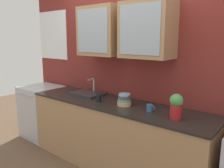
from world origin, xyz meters
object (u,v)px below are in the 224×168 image
Objects in this scene: sink_faucet at (87,93)px; cup_near_bowls at (150,108)px; dishwasher at (43,112)px; bowl_stack at (124,100)px; vase at (176,106)px; cup_near_sink at (99,98)px.

cup_near_bowls is at bearing -6.57° from sink_faucet.
dishwasher is at bearing 179.22° from cup_near_bowls.
sink_faucet is at bearing 5.63° from dishwasher.
sink_faucet is 2.76× the size of bowl_stack.
dishwasher is at bearing 178.32° from vase.
sink_faucet is 0.53× the size of dishwasher.
vase is 0.29× the size of dishwasher.
cup_near_sink is (0.39, -0.19, 0.03)m from sink_faucet.
cup_near_sink is at bearing -175.34° from cup_near_bowls.
sink_faucet is at bearing 173.21° from vase.
cup_near_sink is 0.12× the size of dishwasher.
sink_faucet reaches higher than bowl_stack.
vase is 2.49× the size of cup_near_sink.
vase reaches higher than sink_faucet.
dishwasher is (-1.01, -0.10, -0.46)m from sink_faucet.
dishwasher is at bearing 176.43° from cup_near_sink.
dishwasher is (-1.76, 0.01, -0.51)m from bowl_stack.
bowl_stack is at bearing -8.63° from sink_faucet.
bowl_stack reaches higher than dishwasher.
bowl_stack is 0.37m from cup_near_bowls.
sink_faucet is 0.76m from bowl_stack.
dishwasher is (-1.41, 0.09, -0.49)m from cup_near_sink.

